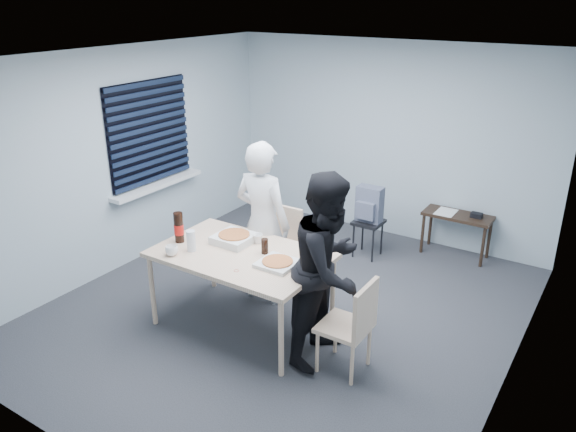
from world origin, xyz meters
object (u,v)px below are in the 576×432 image
Objects in this scene: person_white at (263,223)px; mug_a at (172,251)px; mug_b at (258,239)px; dining_table at (241,258)px; chair_right at (354,322)px; stool at (368,229)px; side_table at (457,220)px; chair_far at (282,240)px; soda_bottle at (179,228)px; backpack at (369,205)px; person_black at (329,269)px.

mug_a is (-0.38, -0.97, -0.03)m from person_white.
dining_table is at bearing -90.40° from mug_b.
stool is at bearing 111.99° from chair_right.
side_table is at bearing -123.44° from person_white.
mug_a is (-0.33, -1.40, 0.34)m from chair_far.
chair_far is (-0.19, 1.00, -0.24)m from dining_table.
dining_table is 16.57× the size of mug_b.
soda_bottle is at bearing -124.39° from side_table.
backpack is (0.56, 1.12, 0.19)m from chair_far.
chair_far is 1.54m from person_black.
stool is at bearing 78.87° from mug_b.
dining_table is at bearing 104.15° from person_white.
dining_table is 0.72m from soda_bottle.
mug_a is at bearing -169.96° from chair_right.
mug_a is at bearing -143.02° from dining_table.
person_black is at bearing 5.60° from soda_bottle.
soda_bottle reaches higher than chair_right.
chair_right is at bearing 155.06° from person_white.
person_white is 3.95× the size of backpack.
person_white is 1.04m from mug_a.
person_black reaches higher than soda_bottle.
backpack is 3.65× the size of mug_a.
backpack reaches higher than side_table.
chair_right is 1.35m from mug_b.
backpack is at bearing -90.00° from stool.
soda_bottle reaches higher than side_table.
side_table reaches higher than stool.
person_black is at bearing -74.57° from stool.
backpack is at bearing 15.53° from person_black.
chair_right is at bearing 10.04° from mug_a.
mug_a is 0.39× the size of soda_bottle.
mug_a is (-0.89, -2.52, 0.15)m from backpack.
stool is at bearing 70.60° from mug_a.
backpack is 1.44× the size of soda_bottle.
side_table is at bearing 55.61° from soda_bottle.
stool is (-0.89, 2.22, -0.14)m from chair_right.
mug_a is at bearing -120.00° from side_table.
dining_table is 2.20m from stool.
chair_far is 1.27m from stool.
mug_a is at bearing -94.37° from backpack.
stool is 3.92× the size of mug_a.
mug_b reaches higher than side_table.
person_white reaches higher than mug_b.
chair_right is 1.85× the size of stool.
dining_table reaches higher than side_table.
chair_far is at bearing -116.20° from stool.
person_white is 1.00× the size of person_black.
mug_b is at bearing -75.14° from chair_far.
mug_b is at bearing 164.16° from chair_right.
side_table is at bearing 49.74° from chair_far.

